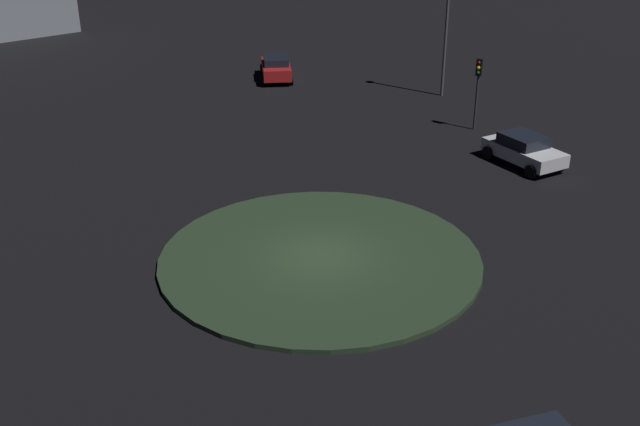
{
  "coord_description": "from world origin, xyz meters",
  "views": [
    {
      "loc": [
        24.15,
        -1.3,
        13.23
      ],
      "look_at": [
        0.0,
        0.0,
        1.91
      ],
      "focal_mm": 42.0,
      "sensor_mm": 36.0,
      "label": 1
    }
  ],
  "objects": [
    {
      "name": "ground_plane",
      "position": [
        0.0,
        0.0,
        0.0
      ],
      "size": [
        120.62,
        120.62,
        0.0
      ],
      "primitive_type": "plane",
      "color": "black"
    },
    {
      "name": "car_white",
      "position": [
        -9.1,
        10.31,
        0.78
      ],
      "size": [
        4.43,
        3.51,
        1.49
      ],
      "rotation": [
        0.0,
        0.0,
        0.48
      ],
      "color": "white",
      "rests_on": "ground_plane"
    },
    {
      "name": "car_red",
      "position": [
        -25.52,
        -1.58,
        0.82
      ],
      "size": [
        4.29,
        2.24,
        1.55
      ],
      "rotation": [
        0.0,
        0.0,
        3.2
      ],
      "color": "red",
      "rests_on": "ground_plane"
    },
    {
      "name": "traffic_light_northwest",
      "position": [
        -14.44,
        9.22,
        2.79
      ],
      "size": [
        0.4,
        0.37,
        3.9
      ],
      "rotation": [
        0.0,
        0.0,
        -0.57
      ],
      "color": "#2D2D2D",
      "rests_on": "ground_plane"
    },
    {
      "name": "streetlamp_northwest",
      "position": [
        -21.13,
        8.81,
        5.73
      ],
      "size": [
        0.53,
        0.53,
        8.79
      ],
      "color": "#4C4C51",
      "rests_on": "ground_plane"
    },
    {
      "name": "roundabout_island",
      "position": [
        0.0,
        0.0,
        0.09
      ],
      "size": [
        11.81,
        11.81,
        0.19
      ],
      "primitive_type": "cylinder",
      "color": "#263823",
      "rests_on": "ground_plane"
    }
  ]
}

